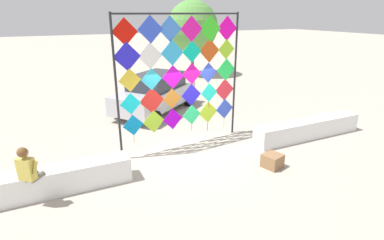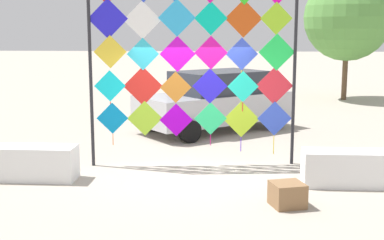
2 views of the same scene
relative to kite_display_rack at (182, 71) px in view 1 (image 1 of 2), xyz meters
The scene contains 8 objects.
ground 2.62m from the kite_display_rack, 92.69° to the right, with size 120.00×120.00×0.00m, color #ADA393.
plaza_ledge_left 5.06m from the kite_display_rack, 162.92° to the right, with size 4.36×0.62×0.66m, color white.
plaza_ledge_right 5.00m from the kite_display_rack, 17.35° to the right, with size 4.36×0.62×0.66m, color white.
kite_display_rack is the anchor object (origin of this frame).
seated_vendor 5.06m from the kite_display_rack, 159.30° to the right, with size 0.69×0.72×1.50m.
parked_car 4.25m from the kite_display_rack, 84.64° to the left, with size 4.59×4.20×1.70m.
cardboard_box_large 3.86m from the kite_display_rack, 56.72° to the right, with size 0.51×0.50×0.40m, color olive.
tree_broadleaf 12.35m from the kite_display_rack, 63.43° to the left, with size 3.51×3.51×5.10m.
Camera 1 is at (-3.71, -7.93, 4.23)m, focal length 28.30 mm.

